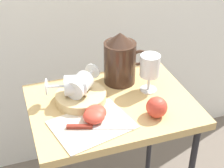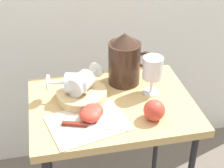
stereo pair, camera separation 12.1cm
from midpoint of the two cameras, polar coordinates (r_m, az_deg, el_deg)
table at (r=1.30m, az=2.68°, el=-5.89°), size 0.59×0.44×0.72m
linen_napkin at (r=1.16m, az=-1.01°, el=-6.53°), size 0.29×0.25×0.00m
basket_tray at (r=1.26m, az=-2.28°, el=-1.94°), size 0.18×0.18×0.03m
pitcher at (r=1.33m, az=4.68°, el=3.43°), size 0.18×0.12×0.21m
wine_glass_upright at (r=1.27m, az=9.43°, el=2.20°), size 0.07×0.07×0.15m
wine_glass_tipped_near at (r=1.24m, az=-2.32°, el=0.17°), size 0.15×0.16×0.07m
wine_glass_tipped_far at (r=1.23m, az=-3.34°, el=0.05°), size 0.15×0.10×0.08m
apple_half_left at (r=1.16m, az=-0.61°, el=-5.19°), size 0.07×0.07×0.04m
apple_half_right at (r=1.17m, az=-0.22°, el=-4.57°), size 0.07×0.07×0.04m
apple_whole at (r=1.17m, az=9.92°, el=-4.37°), size 0.07×0.07×0.07m
knife at (r=1.14m, az=-1.41°, el=-6.91°), size 0.21×0.08×0.01m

